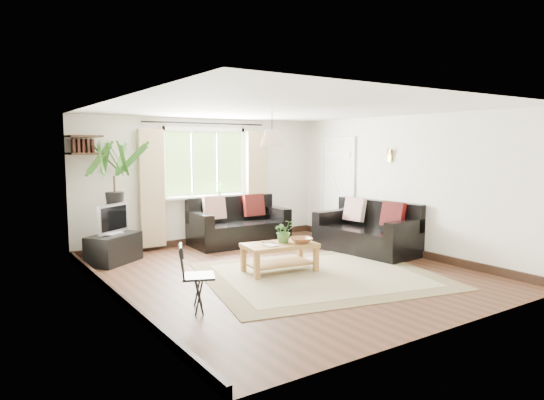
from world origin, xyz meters
TOP-DOWN VIEW (x-y plane):
  - floor at (0.00, 0.00)m, footprint 5.50×5.50m
  - ceiling at (0.00, 0.00)m, footprint 5.50×5.50m
  - wall_back at (0.00, 2.75)m, footprint 5.00×0.02m
  - wall_front at (0.00, -2.75)m, footprint 5.00×0.02m
  - wall_left at (-2.50, 0.00)m, footprint 0.02×5.50m
  - wall_right at (2.50, 0.00)m, footprint 0.02×5.50m
  - rug at (0.29, -0.41)m, footprint 3.79×3.44m
  - window at (0.00, 2.71)m, footprint 2.50×0.16m
  - door at (2.47, 1.70)m, footprint 0.06×0.96m
  - corner_shelf at (-2.25, 2.50)m, footprint 0.50×0.50m
  - pendant_lamp at (0.00, 0.40)m, footprint 0.36×0.36m
  - wall_sconce at (2.43, 0.30)m, footprint 0.12×0.12m
  - sofa_back at (0.47, 2.23)m, footprint 1.85×0.97m
  - sofa_right at (1.99, 0.37)m, footprint 1.90×1.09m
  - coffee_table at (-0.08, 0.08)m, footprint 1.13×0.72m
  - table_plant at (0.02, 0.11)m, footprint 0.36×0.33m
  - bowl at (0.22, -0.06)m, footprint 0.39×0.39m
  - book_a at (-0.36, 0.02)m, footprint 0.16×0.22m
  - book_b at (-0.27, 0.22)m, footprint 0.20×0.24m
  - tv_stand at (-1.96, 2.04)m, footprint 0.99×0.90m
  - tv at (-1.96, 2.04)m, footprint 0.67×0.57m
  - palm_stand at (-1.84, 2.31)m, footprint 0.96×0.96m
  - folding_chair at (-1.80, -0.79)m, footprint 0.52×0.52m
  - sill_plant at (0.25, 2.63)m, footprint 0.14×0.10m

SIDE VIEW (x-z plane):
  - floor at x=0.00m, z-range 0.00..0.00m
  - rug at x=0.29m, z-range 0.00..0.02m
  - coffee_table at x=-0.08m, z-range 0.00..0.44m
  - tv_stand at x=-1.96m, z-range 0.00..0.47m
  - folding_chair at x=-1.80m, z-range 0.00..0.77m
  - sofa_right at x=1.99m, z-range 0.00..0.86m
  - sofa_back at x=0.47m, z-range 0.00..0.86m
  - book_a at x=-0.36m, z-range 0.44..0.45m
  - book_b at x=-0.27m, z-range 0.44..0.46m
  - bowl at x=0.22m, z-range 0.44..0.52m
  - table_plant at x=0.02m, z-range 0.44..0.78m
  - tv at x=-1.96m, z-range 0.47..0.98m
  - palm_stand at x=-1.84m, z-range 0.00..1.97m
  - door at x=2.47m, z-range -0.03..2.03m
  - sill_plant at x=0.25m, z-range 0.93..1.20m
  - wall_back at x=0.00m, z-range 0.00..2.40m
  - wall_front at x=0.00m, z-range 0.00..2.40m
  - wall_left at x=-2.50m, z-range 0.00..2.40m
  - wall_right at x=2.50m, z-range 0.00..2.40m
  - window at x=0.00m, z-range 0.47..2.63m
  - wall_sconce at x=2.43m, z-range 1.60..1.88m
  - corner_shelf at x=-2.25m, z-range 1.72..2.06m
  - pendant_lamp at x=0.00m, z-range 1.78..2.32m
  - ceiling at x=0.00m, z-range 2.40..2.40m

